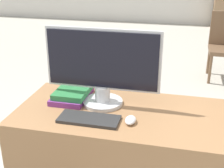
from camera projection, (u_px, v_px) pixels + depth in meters
monitor at (102, 67)px, 1.67m from camera, size 0.63×0.22×0.43m
keyboard at (89, 119)px, 1.57m from camera, size 0.31×0.13×0.02m
mouse at (130, 120)px, 1.55m from camera, size 0.05×0.09×0.03m
book_stack at (72, 94)px, 1.81m from camera, size 0.19×0.27×0.06m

